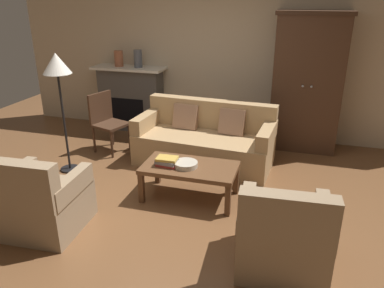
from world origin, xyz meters
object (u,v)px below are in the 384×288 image
at_px(fruit_bowl, 186,164).
at_px(armchair_near_right, 283,237).
at_px(armoire, 307,83).
at_px(mantel_vase_slate, 138,59).
at_px(fireplace, 131,98).
at_px(couch, 205,142).
at_px(floor_lamp, 57,71).
at_px(mantel_vase_terracotta, 119,59).
at_px(armchair_near_left, 41,203).
at_px(book_stack, 167,161).
at_px(coffee_table, 190,170).
at_px(side_chair_wooden, 106,119).

relative_size(fruit_bowl, armchair_near_right, 0.32).
height_order(armoire, mantel_vase_slate, armoire).
height_order(fireplace, couch, fireplace).
bearing_deg(fruit_bowl, armchair_near_right, -38.48).
relative_size(mantel_vase_slate, floor_lamp, 0.18).
distance_m(armoire, couch, 1.80).
xyz_separation_m(mantel_vase_terracotta, floor_lamp, (0.07, -1.83, 0.13)).
distance_m(armchair_near_left, floor_lamp, 1.79).
height_order(mantel_vase_slate, floor_lamp, floor_lamp).
distance_m(couch, mantel_vase_terracotta, 2.29).
relative_size(armoire, book_stack, 7.87).
bearing_deg(floor_lamp, fruit_bowl, -9.91).
distance_m(couch, armchair_near_right, 2.35).
distance_m(armoire, fruit_bowl, 2.51).
bearing_deg(book_stack, floor_lamp, 167.85).
bearing_deg(coffee_table, side_chair_wooden, 146.78).
bearing_deg(side_chair_wooden, coffee_table, -33.22).
relative_size(armoire, fruit_bowl, 7.44).
xyz_separation_m(mantel_vase_terracotta, armchair_near_right, (3.02, -3.07, -0.94)).
xyz_separation_m(book_stack, side_chair_wooden, (-1.40, 1.15, 0.04)).
relative_size(book_stack, floor_lamp, 0.16).
bearing_deg(fruit_bowl, armchair_near_left, -140.40).
xyz_separation_m(fruit_bowl, armchair_near_left, (-1.22, -1.01, -0.13)).
xyz_separation_m(coffee_table, book_stack, (-0.26, -0.06, 0.10)).
bearing_deg(mantel_vase_terracotta, coffee_table, -47.99).
relative_size(mantel_vase_terracotta, armchair_near_left, 0.30).
xyz_separation_m(mantel_vase_slate, armchair_near_right, (2.66, -3.07, -0.95)).
bearing_deg(floor_lamp, armchair_near_right, -22.78).
xyz_separation_m(mantel_vase_terracotta, armchair_near_left, (0.63, -3.15, -0.94)).
relative_size(mantel_vase_slate, side_chair_wooden, 0.33).
bearing_deg(book_stack, fireplace, 123.70).
bearing_deg(side_chair_wooden, couch, -1.26).
height_order(mantel_vase_terracotta, armchair_near_right, mantel_vase_terracotta).
height_order(fireplace, floor_lamp, floor_lamp).
relative_size(couch, armchair_near_left, 2.24).
distance_m(armoire, armchair_near_right, 3.10).
bearing_deg(book_stack, armchair_near_right, -33.07).
relative_size(fireplace, couch, 0.64).
xyz_separation_m(armoire, floor_lamp, (-3.06, -1.77, 0.34)).
bearing_deg(mantel_vase_slate, fruit_bowl, -55.06).
bearing_deg(floor_lamp, coffee_table, -8.55).
bearing_deg(armchair_near_right, armoire, 87.97).
bearing_deg(couch, book_stack, -98.88).
bearing_deg(couch, fruit_bowl, -87.61).
relative_size(couch, book_stack, 7.51).
height_order(fireplace, armchair_near_left, fireplace).
bearing_deg(mantel_vase_slate, coffee_table, -53.90).
height_order(fireplace, fruit_bowl, fireplace).
xyz_separation_m(coffee_table, mantel_vase_terracotta, (-1.89, 2.10, 0.89)).
distance_m(mantel_vase_slate, armchair_near_right, 4.17).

